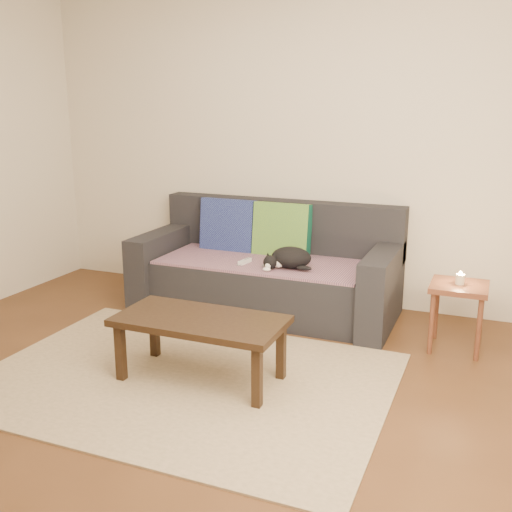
# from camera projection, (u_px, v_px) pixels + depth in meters

# --- Properties ---
(ground) EXTENTS (4.50, 4.50, 0.00)m
(ground) POSITION_uv_depth(u_px,v_px,m) (172.00, 390.00, 3.59)
(ground) COLOR brown
(ground) RESTS_ON ground
(back_wall) EXTENTS (4.50, 0.04, 2.60)m
(back_wall) POSITION_uv_depth(u_px,v_px,m) (287.00, 148.00, 5.06)
(back_wall) COLOR beige
(back_wall) RESTS_ON ground
(sofa) EXTENTS (2.10, 0.94, 0.87)m
(sofa) POSITION_uv_depth(u_px,v_px,m) (268.00, 273.00, 4.92)
(sofa) COLOR #232328
(sofa) RESTS_ON ground
(throw_blanket) EXTENTS (1.66, 0.74, 0.02)m
(throw_blanket) POSITION_uv_depth(u_px,v_px,m) (263.00, 262.00, 4.81)
(throw_blanket) COLOR #392647
(throw_blanket) RESTS_ON sofa
(cushion_navy) EXTENTS (0.48, 0.18, 0.50)m
(cushion_navy) POSITION_uv_depth(u_px,v_px,m) (228.00, 227.00, 5.15)
(cushion_navy) COLOR #141756
(cushion_navy) RESTS_ON throw_blanket
(cushion_green) EXTENTS (0.48, 0.18, 0.49)m
(cushion_green) POSITION_uv_depth(u_px,v_px,m) (282.00, 232.00, 4.97)
(cushion_green) COLOR #0D5540
(cushion_green) RESTS_ON throw_blanket
(cat) EXTENTS (0.38, 0.30, 0.16)m
(cat) POSITION_uv_depth(u_px,v_px,m) (289.00, 258.00, 4.57)
(cat) COLOR black
(cat) RESTS_ON throw_blanket
(wii_remote_a) EXTENTS (0.06, 0.15, 0.03)m
(wii_remote_a) POSITION_uv_depth(u_px,v_px,m) (245.00, 262.00, 4.72)
(wii_remote_a) COLOR white
(wii_remote_a) RESTS_ON throw_blanket
(wii_remote_b) EXTENTS (0.10, 0.15, 0.03)m
(wii_remote_b) POSITION_uv_depth(u_px,v_px,m) (272.00, 263.00, 4.68)
(wii_remote_b) COLOR white
(wii_remote_b) RESTS_ON throw_blanket
(side_table) EXTENTS (0.38, 0.38, 0.47)m
(side_table) POSITION_uv_depth(u_px,v_px,m) (459.00, 296.00, 4.09)
(side_table) COLOR brown
(side_table) RESTS_ON ground
(candle) EXTENTS (0.06, 0.06, 0.09)m
(candle) POSITION_uv_depth(u_px,v_px,m) (460.00, 279.00, 4.06)
(candle) COLOR beige
(candle) RESTS_ON side_table
(rug) EXTENTS (2.50, 1.80, 0.01)m
(rug) POSITION_uv_depth(u_px,v_px,m) (184.00, 379.00, 3.72)
(rug) COLOR tan
(rug) RESTS_ON ground
(coffee_table) EXTENTS (1.03, 0.51, 0.41)m
(coffee_table) POSITION_uv_depth(u_px,v_px,m) (200.00, 326.00, 3.63)
(coffee_table) COLOR black
(coffee_table) RESTS_ON rug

